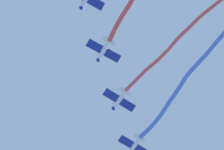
% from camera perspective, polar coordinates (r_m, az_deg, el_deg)
% --- Properties ---
extents(airplane_lead, '(6.80, 5.68, 1.80)m').
position_cam_1_polar(airplane_lead, '(91.47, 2.95, -9.34)').
color(airplane_lead, silver).
extents(smoke_trail_lead, '(18.15, 22.69, 3.33)m').
position_cam_1_polar(smoke_trail_lead, '(88.11, 9.37, -1.22)').
color(smoke_trail_lead, '#4C75DB').
extents(airplane_left_wing, '(6.81, 5.67, 1.80)m').
position_cam_1_polar(airplane_left_wing, '(87.32, 0.99, -3.29)').
color(airplane_left_wing, silver).
extents(smoke_trail_left_wing, '(18.57, 18.43, 1.77)m').
position_cam_1_polar(smoke_trail_left_wing, '(83.73, 7.87, 3.86)').
color(smoke_trail_left_wing, '#DB4C4C').
extents(airplane_right_wing, '(6.95, 5.54, 1.80)m').
position_cam_1_polar(airplane_right_wing, '(84.34, -1.11, 3.28)').
color(airplane_right_wing, silver).
extents(smoke_trail_right_wing, '(9.17, 14.08, 3.37)m').
position_cam_1_polar(smoke_trail_right_wing, '(83.51, 2.36, 9.35)').
color(smoke_trail_right_wing, '#DB4C4C').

